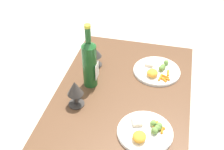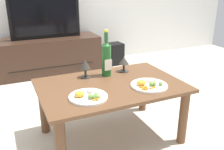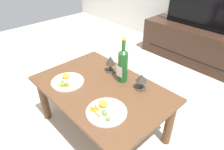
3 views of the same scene
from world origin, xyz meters
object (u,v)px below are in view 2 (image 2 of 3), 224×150
at_px(dining_table, 111,94).
at_px(tv_screen, 45,16).
at_px(goblet_left, 85,65).
at_px(dinner_plate_left, 88,96).
at_px(tv_stand, 49,55).
at_px(dinner_plate_right, 149,85).
at_px(goblet_right, 124,62).
at_px(floor_speaker, 115,54).
at_px(wine_bottle, 106,58).

relative_size(dining_table, tv_screen, 1.19).
distance_m(dining_table, goblet_left, 0.32).
xyz_separation_m(tv_screen, dinner_plate_left, (-0.10, -1.96, -0.30)).
distance_m(dining_table, tv_stand, 1.81).
bearing_deg(dining_table, tv_screen, 94.39).
distance_m(tv_stand, tv_screen, 0.54).
xyz_separation_m(goblet_left, dinner_plate_right, (0.37, -0.38, -0.09)).
bearing_deg(goblet_right, floor_speaker, 67.42).
height_order(floor_speaker, dinner_plate_right, dinner_plate_right).
bearing_deg(dinner_plate_right, dining_table, 146.29).
xyz_separation_m(goblet_left, dinner_plate_left, (-0.11, -0.38, -0.09)).
relative_size(floor_speaker, wine_bottle, 0.86).
xyz_separation_m(tv_stand, goblet_left, (0.01, -1.58, 0.33)).
bearing_deg(wine_bottle, tv_stand, 96.51).
xyz_separation_m(tv_screen, goblet_right, (0.36, -1.58, -0.23)).
bearing_deg(goblet_left, dinner_plate_left, -106.35).
bearing_deg(tv_stand, wine_bottle, -83.49).
relative_size(tv_stand, goblet_left, 9.06).
relative_size(dining_table, dinner_plate_right, 3.89).
xyz_separation_m(dining_table, dinner_plate_left, (-0.24, -0.16, 0.10)).
relative_size(tv_stand, dinner_plate_left, 5.24).
distance_m(dining_table, tv_screen, 1.85).
bearing_deg(floor_speaker, wine_bottle, -121.47).
bearing_deg(wine_bottle, goblet_right, 8.51).
bearing_deg(tv_screen, dinner_plate_left, -93.03).
relative_size(dining_table, goblet_right, 8.32).
bearing_deg(dinner_plate_right, goblet_left, 134.23).
relative_size(dining_table, wine_bottle, 2.86).
relative_size(goblet_left, dinner_plate_left, 0.58).
xyz_separation_m(dining_table, goblet_left, (-0.13, 0.22, 0.19)).
height_order(goblet_right, dinner_plate_left, goblet_right).
distance_m(goblet_left, goblet_right, 0.35).
height_order(dining_table, tv_stand, tv_stand).
bearing_deg(dinner_plate_left, wine_bottle, 50.96).
distance_m(floor_speaker, goblet_left, 1.89).
bearing_deg(tv_stand, goblet_left, -89.71).
relative_size(wine_bottle, goblet_left, 2.48).
bearing_deg(goblet_right, tv_stand, 102.79).
bearing_deg(dining_table, goblet_left, 120.68).
height_order(goblet_right, dinner_plate_right, goblet_right).
height_order(dining_table, dinner_plate_left, dinner_plate_left).
relative_size(dining_table, floor_speaker, 3.33).
bearing_deg(goblet_left, tv_stand, 90.29).
bearing_deg(tv_stand, dinner_plate_right, -79.13).
xyz_separation_m(wine_bottle, goblet_right, (0.18, 0.03, -0.06)).
xyz_separation_m(dining_table, tv_stand, (-0.14, 1.80, -0.14)).
xyz_separation_m(tv_screen, wine_bottle, (0.18, -1.61, -0.16)).
height_order(dining_table, tv_screen, tv_screen).
xyz_separation_m(wine_bottle, dinner_plate_left, (-0.29, -0.35, -0.14)).
distance_m(tv_stand, goblet_right, 1.65).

